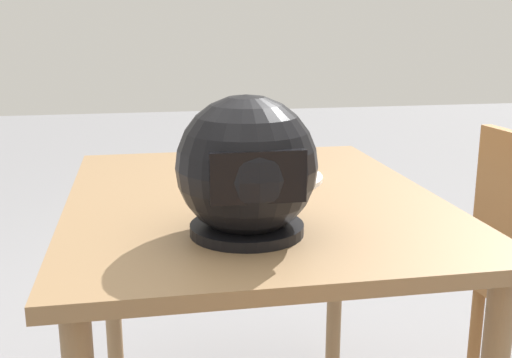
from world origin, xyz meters
TOP-DOWN VIEW (x-y plane):
  - dining_table at (0.00, 0.00)m, footprint 0.85×1.05m
  - pizza_plate at (-0.04, -0.14)m, footprint 0.32×0.32m
  - pizza at (-0.04, -0.14)m, footprint 0.26×0.26m
  - motorcycle_helmet at (0.06, 0.27)m, footprint 0.27×0.27m

SIDE VIEW (x-z plane):
  - dining_table at x=0.00m, z-range 0.29..1.07m
  - pizza_plate at x=-0.04m, z-range 0.78..0.79m
  - pizza at x=-0.04m, z-range 0.78..0.83m
  - motorcycle_helmet at x=0.06m, z-range 0.77..1.04m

